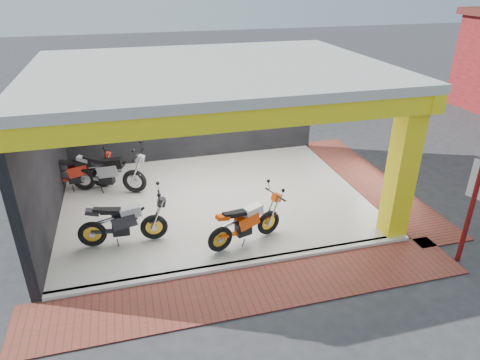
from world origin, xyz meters
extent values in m
plane|color=#2D2D30|center=(0.00, 0.00, 0.00)|extent=(80.00, 80.00, 0.00)
cube|color=white|center=(0.00, 2.00, 0.05)|extent=(8.00, 6.00, 0.10)
cube|color=beige|center=(0.00, 2.00, 3.60)|extent=(8.40, 6.40, 0.20)
cube|color=black|center=(0.00, 5.10, 1.75)|extent=(8.20, 0.20, 3.50)
cube|color=black|center=(-4.10, 2.00, 1.75)|extent=(0.20, 6.20, 3.50)
cube|color=yellow|center=(3.75, -0.75, 1.75)|extent=(0.50, 0.50, 3.50)
cube|color=yellow|center=(0.00, -1.00, 3.30)|extent=(8.40, 0.30, 0.40)
cube|color=yellow|center=(4.00, 2.00, 3.30)|extent=(0.30, 6.40, 0.40)
cube|color=white|center=(0.00, -1.02, 0.05)|extent=(8.00, 0.20, 0.10)
cube|color=brown|center=(0.00, -1.80, 0.01)|extent=(9.00, 1.40, 0.03)
cube|color=brown|center=(4.80, 2.00, 0.01)|extent=(1.40, 7.00, 0.03)
cylinder|color=maroon|center=(4.59, -2.04, 1.29)|extent=(0.10, 0.10, 2.58)
cube|color=white|center=(4.59, -2.04, 1.96)|extent=(0.16, 0.34, 0.82)
camera|label=1|loc=(-2.01, -8.19, 5.67)|focal=32.00mm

